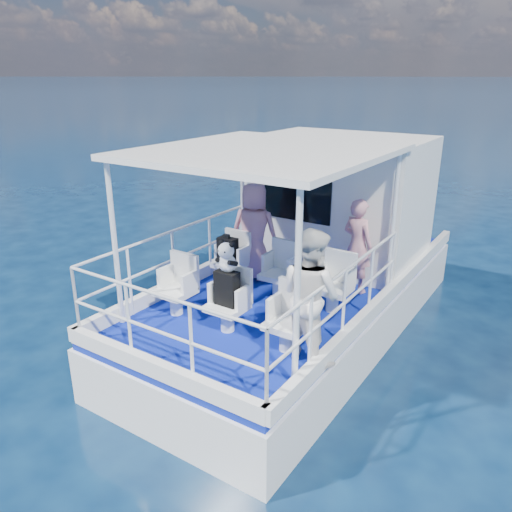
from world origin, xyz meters
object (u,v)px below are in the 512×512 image
(panda, at_px, (227,256))
(backpack_center, at_px, (227,288))
(passenger_port_fwd, at_px, (254,232))
(passenger_stbd_aft, at_px, (310,296))

(panda, bearing_deg, backpack_center, -87.19)
(backpack_center, bearing_deg, passenger_port_fwd, 112.74)
(backpack_center, xyz_separation_m, panda, (-0.00, 0.02, 0.43))
(passenger_stbd_aft, relative_size, panda, 3.99)
(panda, bearing_deg, passenger_stbd_aft, -0.72)
(passenger_stbd_aft, height_order, backpack_center, passenger_stbd_aft)
(passenger_stbd_aft, xyz_separation_m, panda, (-1.19, 0.02, 0.24))
(passenger_port_fwd, distance_m, passenger_stbd_aft, 2.56)
(backpack_center, bearing_deg, passenger_stbd_aft, 0.14)
(passenger_port_fwd, distance_m, backpack_center, 1.86)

